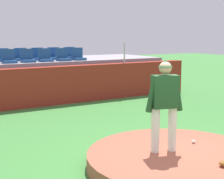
% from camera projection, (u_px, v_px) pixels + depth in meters
% --- Properties ---
extents(ground_plane, '(60.00, 60.00, 0.00)m').
position_uv_depth(ground_plane, '(176.00, 167.00, 6.53)').
color(ground_plane, '#3D8037').
extents(pitchers_mound, '(3.45, 3.45, 0.28)m').
position_uv_depth(pitchers_mound, '(177.00, 160.00, 6.50)').
color(pitchers_mound, '#A3553F').
rests_on(pitchers_mound, ground_plane).
extents(pitcher, '(0.75, 0.39, 1.77)m').
position_uv_depth(pitcher, '(165.00, 99.00, 6.43)').
color(pitcher, white).
rests_on(pitcher, pitchers_mound).
extents(baseball, '(0.07, 0.07, 0.07)m').
position_uv_depth(baseball, '(194.00, 142.00, 7.06)').
color(baseball, white).
rests_on(baseball, pitchers_mound).
extents(brick_barrier, '(12.34, 0.40, 1.38)m').
position_uv_depth(brick_barrier, '(48.00, 86.00, 12.16)').
color(brick_barrier, maroon).
rests_on(brick_barrier, ground_plane).
extents(fence_post_right, '(0.06, 0.06, 0.82)m').
position_uv_depth(fence_post_right, '(124.00, 53.00, 13.66)').
color(fence_post_right, silver).
rests_on(fence_post_right, brick_barrier).
extents(bleacher_platform, '(11.27, 3.32, 1.49)m').
position_uv_depth(bleacher_platform, '(29.00, 78.00, 13.99)').
color(bleacher_platform, '#968F98').
rests_on(bleacher_platform, ground_plane).
extents(stadium_chair_1, '(0.48, 0.44, 0.50)m').
position_uv_depth(stadium_chair_1, '(9.00, 59.00, 12.34)').
color(stadium_chair_1, navy).
rests_on(stadium_chair_1, bleacher_platform).
extents(stadium_chair_2, '(0.48, 0.44, 0.50)m').
position_uv_depth(stadium_chair_2, '(27.00, 58.00, 12.71)').
color(stadium_chair_2, navy).
rests_on(stadium_chair_2, bleacher_platform).
extents(stadium_chair_3, '(0.48, 0.44, 0.50)m').
position_uv_depth(stadium_chair_3, '(45.00, 57.00, 13.07)').
color(stadium_chair_3, navy).
rests_on(stadium_chair_3, bleacher_platform).
extents(stadium_chair_4, '(0.48, 0.44, 0.50)m').
position_uv_depth(stadium_chair_4, '(63.00, 57.00, 13.42)').
color(stadium_chair_4, navy).
rests_on(stadium_chair_4, bleacher_platform).
extents(stadium_chair_5, '(0.48, 0.44, 0.50)m').
position_uv_depth(stadium_chair_5, '(78.00, 56.00, 13.80)').
color(stadium_chair_5, navy).
rests_on(stadium_chair_5, bleacher_platform).
extents(stadium_chair_7, '(0.48, 0.44, 0.50)m').
position_uv_depth(stadium_chair_7, '(3.00, 57.00, 13.12)').
color(stadium_chair_7, navy).
rests_on(stadium_chair_7, bleacher_platform).
extents(stadium_chair_8, '(0.48, 0.44, 0.50)m').
position_uv_depth(stadium_chair_8, '(21.00, 57.00, 13.48)').
color(stadium_chair_8, navy).
rests_on(stadium_chair_8, bleacher_platform).
extents(stadium_chair_9, '(0.48, 0.44, 0.50)m').
position_uv_depth(stadium_chair_9, '(38.00, 56.00, 13.81)').
color(stadium_chair_9, navy).
rests_on(stadium_chair_9, bleacher_platform).
extents(stadium_chair_10, '(0.48, 0.44, 0.50)m').
position_uv_depth(stadium_chair_10, '(54.00, 56.00, 14.18)').
color(stadium_chair_10, navy).
rests_on(stadium_chair_10, bleacher_platform).
extents(stadium_chair_11, '(0.48, 0.44, 0.50)m').
position_uv_depth(stadium_chair_11, '(70.00, 55.00, 14.55)').
color(stadium_chair_11, navy).
rests_on(stadium_chair_11, bleacher_platform).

